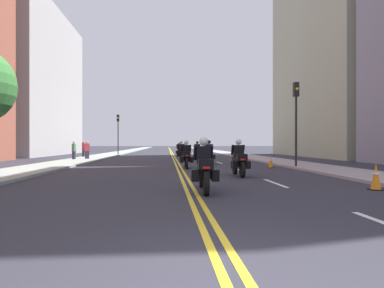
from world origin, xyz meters
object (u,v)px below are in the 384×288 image
(pedestrian_2, at_px, (74,150))
(motorcycle_5, at_px, (197,151))
(motorcycle_2, at_px, (186,157))
(pedestrian_0, at_px, (83,149))
(pedestrian_1, at_px, (87,150))
(traffic_light_far, at_px, (118,127))
(motorcycle_6, at_px, (179,151))
(traffic_cone_1, at_px, (271,162))
(motorcycle_1, at_px, (239,161))
(traffic_cone_0, at_px, (376,177))
(motorcycle_0, at_px, (204,169))
(motorcycle_3, at_px, (209,154))
(traffic_light_near, at_px, (296,109))
(motorcycle_4, at_px, (181,152))

(pedestrian_2, bearing_deg, motorcycle_5, 115.97)
(motorcycle_2, relative_size, pedestrian_0, 1.31)
(pedestrian_1, bearing_deg, traffic_light_far, 50.68)
(motorcycle_6, height_order, traffic_cone_1, motorcycle_6)
(motorcycle_1, height_order, motorcycle_2, motorcycle_1)
(traffic_cone_0, relative_size, traffic_cone_1, 1.10)
(motorcycle_0, bearing_deg, motorcycle_2, 91.81)
(traffic_cone_0, xyz_separation_m, pedestrian_2, (-13.89, 17.85, 0.43))
(pedestrian_0, bearing_deg, traffic_light_far, 159.68)
(motorcycle_6, height_order, pedestrian_2, pedestrian_2)
(traffic_cone_1, bearing_deg, motorcycle_2, 178.09)
(motorcycle_2, height_order, motorcycle_3, motorcycle_3)
(pedestrian_0, xyz_separation_m, pedestrian_2, (0.52, -5.07, -0.04))
(motorcycle_3, relative_size, traffic_light_near, 0.47)
(motorcycle_0, relative_size, motorcycle_5, 1.02)
(traffic_cone_1, xyz_separation_m, pedestrian_1, (-12.66, 9.57, 0.48))
(motorcycle_3, xyz_separation_m, motorcycle_5, (0.04, 8.85, 0.02))
(motorcycle_2, height_order, motorcycle_6, motorcycle_2)
(motorcycle_5, xyz_separation_m, pedestrian_0, (-11.05, 1.58, 0.19))
(motorcycle_0, bearing_deg, traffic_cone_0, 1.23)
(motorcycle_0, height_order, motorcycle_5, motorcycle_5)
(traffic_light_near, distance_m, pedestrian_2, 17.82)
(motorcycle_5, bearing_deg, motorcycle_3, -87.80)
(motorcycle_1, xyz_separation_m, traffic_cone_1, (2.88, 4.49, -0.29))
(traffic_cone_0, bearing_deg, motorcycle_1, 126.13)
(motorcycle_2, distance_m, traffic_cone_1, 4.87)
(motorcycle_2, relative_size, traffic_cone_1, 3.05)
(traffic_cone_0, bearing_deg, pedestrian_0, 122.15)
(motorcycle_6, relative_size, traffic_cone_0, 2.75)
(traffic_cone_0, bearing_deg, motorcycle_5, 98.94)
(motorcycle_1, distance_m, traffic_light_near, 6.47)
(motorcycle_2, xyz_separation_m, pedestrian_0, (-9.25, 13.92, 0.22))
(motorcycle_3, relative_size, traffic_cone_1, 3.18)
(motorcycle_3, relative_size, pedestrian_1, 1.42)
(motorcycle_0, xyz_separation_m, motorcycle_6, (0.24, 25.12, 0.00))
(traffic_cone_1, bearing_deg, motorcycle_6, 105.87)
(motorcycle_4, height_order, pedestrian_1, motorcycle_4)
(motorcycle_1, bearing_deg, traffic_cone_0, -53.26)
(motorcycle_1, height_order, motorcycle_4, motorcycle_4)
(motorcycle_4, relative_size, pedestrian_0, 1.26)
(pedestrian_1, bearing_deg, pedestrian_2, 175.85)
(motorcycle_1, bearing_deg, motorcycle_6, 95.46)
(traffic_light_far, bearing_deg, motorcycle_1, -70.79)
(motorcycle_4, height_order, traffic_cone_1, motorcycle_4)
(traffic_light_near, height_order, pedestrian_1, traffic_light_near)
(motorcycle_1, xyz_separation_m, traffic_cone_0, (3.18, -4.36, -0.25))
(motorcycle_0, height_order, traffic_cone_1, motorcycle_0)
(motorcycle_2, relative_size, motorcycle_4, 1.04)
(traffic_light_near, height_order, pedestrian_0, traffic_light_near)
(traffic_cone_0, xyz_separation_m, pedestrian_1, (-12.96, 18.41, 0.44))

